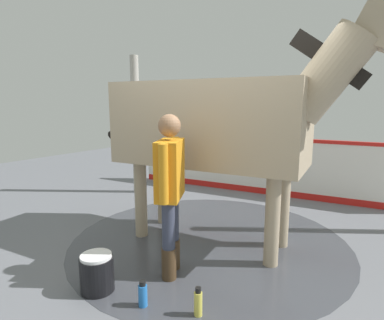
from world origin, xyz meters
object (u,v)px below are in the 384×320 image
at_px(horse, 220,122).
at_px(bottle_shampoo, 198,303).
at_px(bottle_spray, 143,295).
at_px(handler, 170,185).
at_px(wash_bucket, 97,273).

relative_size(horse, bottle_shampoo, 14.41).
distance_m(horse, bottle_spray, 2.08).
relative_size(bottle_shampoo, bottle_spray, 1.07).
bearing_deg(handler, bottle_shampoo, 119.30).
height_order(wash_bucket, bottle_shampoo, wash_bucket).
distance_m(horse, bottle_shampoo, 2.04).
distance_m(horse, handler, 1.10).
height_order(horse, bottle_spray, horse).
xyz_separation_m(horse, bottle_spray, (-0.12, 1.51, -1.42)).
bearing_deg(handler, bottle_spray, 76.77).
bearing_deg(bottle_spray, horse, -85.39).
distance_m(wash_bucket, bottle_shampoo, 1.02).
bearing_deg(horse, bottle_spray, -92.90).
height_order(horse, bottle_shampoo, horse).
height_order(bottle_shampoo, bottle_spray, bottle_shampoo).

